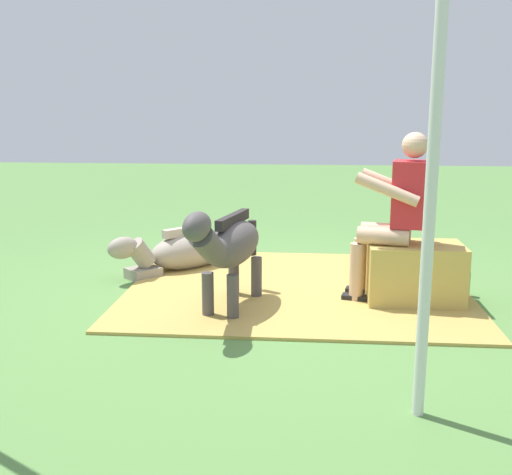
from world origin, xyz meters
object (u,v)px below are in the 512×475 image
at_px(hay_bale, 414,274).
at_px(pony_lying, 182,251).
at_px(person_seated, 396,210).
at_px(pony_standing, 229,246).
at_px(tent_pole_left, 430,204).
at_px(soda_bottle, 466,281).

bearing_deg(hay_bale, pony_lying, -22.40).
relative_size(person_seated, pony_standing, 1.03).
height_order(pony_standing, tent_pole_left, tent_pole_left).
relative_size(hay_bale, pony_lying, 0.65).
xyz_separation_m(pony_lying, tent_pole_left, (-1.80, 2.71, 0.91)).
relative_size(pony_standing, soda_bottle, 4.94).
bearing_deg(hay_bale, person_seated, -8.66).
relative_size(pony_standing, pony_lying, 1.15).
distance_m(hay_bale, person_seated, 0.54).
bearing_deg(pony_standing, soda_bottle, -163.82).
xyz_separation_m(person_seated, soda_bottle, (-0.64, -0.21, -0.63)).
height_order(person_seated, soda_bottle, person_seated).
relative_size(hay_bale, tent_pole_left, 0.34).
relative_size(hay_bale, soda_bottle, 2.79).
bearing_deg(person_seated, soda_bottle, -161.34).
xyz_separation_m(hay_bale, tent_pole_left, (0.28, 1.86, 0.86)).
bearing_deg(person_seated, tent_pole_left, 86.50).
distance_m(person_seated, tent_pole_left, 1.91).
bearing_deg(soda_bottle, person_seated, 18.66).
bearing_deg(tent_pole_left, hay_bale, -98.51).
distance_m(pony_lying, tent_pole_left, 3.38).
xyz_separation_m(soda_bottle, tent_pole_left, (0.75, 2.10, 0.97)).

